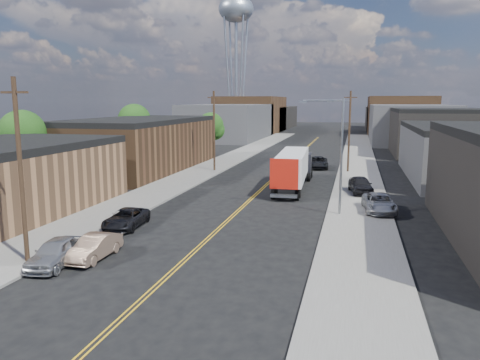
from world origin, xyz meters
The scene contains 29 objects.
ground centered at (0.00, 60.00, 0.00)m, with size 260.00×260.00×0.00m, color black.
centerline centered at (0.00, 45.00, 0.01)m, with size 0.32×120.00×0.01m, color gold.
sidewalk_left centered at (-9.50, 45.00, 0.07)m, with size 5.00×140.00×0.15m, color slate.
sidewalk_right centered at (9.50, 45.00, 0.07)m, with size 5.00×140.00×0.15m, color slate.
warehouse_brown centered at (-18.00, 44.00, 3.30)m, with size 12.00×26.00×6.60m.
industrial_right_b centered at (22.00, 46.00, 3.05)m, with size 14.00×24.00×6.10m.
industrial_right_c centered at (22.00, 72.00, 3.80)m, with size 14.00×22.00×7.60m.
skyline_left_a centered at (-20.00, 95.00, 4.00)m, with size 16.00×30.00×8.00m, color #3E3D40.
skyline_right_a centered at (20.00, 95.00, 4.00)m, with size 16.00×30.00×8.00m, color #3E3D40.
skyline_left_b centered at (-20.00, 120.00, 5.00)m, with size 16.00×26.00×10.00m, color #543721.
skyline_right_b centered at (20.00, 120.00, 5.00)m, with size 16.00×26.00×10.00m, color #543721.
skyline_left_c centered at (-20.00, 140.00, 3.50)m, with size 16.00×40.00×7.00m, color black.
skyline_right_c centered at (20.00, 140.00, 3.50)m, with size 16.00×40.00×7.00m, color black.
water_tower centered at (-22.00, 110.00, 30.65)m, with size 9.00×9.00×36.90m.
streetlight_near centered at (7.60, 25.00, 5.33)m, with size 3.39×0.25×9.00m.
streetlight_far centered at (7.60, 60.00, 5.33)m, with size 3.39×0.25×9.00m.
utility_pole_left_near centered at (-8.20, 10.00, 5.14)m, with size 1.60×0.26×10.00m.
utility_pole_left_far centered at (-8.20, 45.00, 5.14)m, with size 1.60×0.26×10.00m.
utility_pole_right centered at (8.20, 48.00, 5.14)m, with size 1.60×0.26×10.00m.
tree_left_near centered at (-23.94, 30.00, 5.18)m, with size 4.85×4.76×7.91m.
tree_left_mid centered at (-23.94, 55.00, 5.48)m, with size 5.10×5.04×8.37m.
tree_left_far centered at (-13.94, 62.00, 4.57)m, with size 4.35×4.20×6.97m.
semi_truck centered at (3.05, 36.21, 2.17)m, with size 3.04×14.67×3.81m.
car_left_a centered at (-6.40, 10.00, 0.74)m, with size 1.75×4.36×1.48m, color #A4A5A9.
car_left_b centered at (-5.00, 11.51, 0.67)m, with size 1.42×4.06×1.34m, color #866A57.
car_left_c centered at (-6.40, 17.96, 0.65)m, with size 2.14×4.65×1.29m, color black.
car_right_lot_a centered at (11.00, 26.55, 0.86)m, with size 2.34×5.08×1.41m, color #9D9EA2.
car_right_lot_c centered at (9.62, 34.00, 0.94)m, with size 1.87×4.64×1.58m, color black.
car_ahead_truck centered at (4.31, 50.90, 0.76)m, with size 2.51×5.44×1.51m, color black.
Camera 1 is at (8.99, -10.98, 8.75)m, focal length 35.00 mm.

